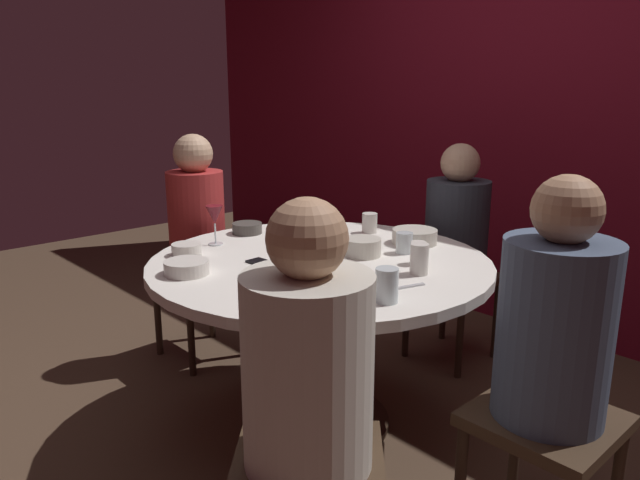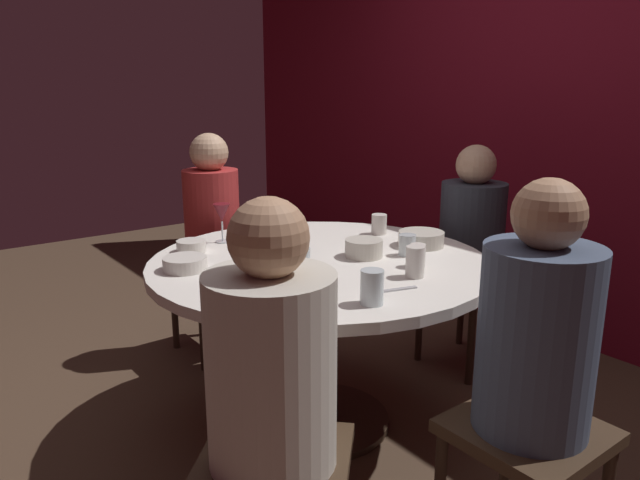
# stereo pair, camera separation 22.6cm
# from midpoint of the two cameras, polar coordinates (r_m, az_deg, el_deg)

# --- Properties ---
(ground_plane) EXTENTS (8.00, 8.00, 0.00)m
(ground_plane) POSITION_cam_midpoint_polar(r_m,az_deg,el_deg) (2.72, 2.49, -17.12)
(ground_plane) COLOR #4C3828
(back_wall) EXTENTS (6.00, 0.10, 2.60)m
(back_wall) POSITION_cam_midpoint_polar(r_m,az_deg,el_deg) (3.66, 24.07, 11.32)
(back_wall) COLOR maroon
(back_wall) RESTS_ON ground
(dining_table) EXTENTS (1.39, 1.39, 0.74)m
(dining_table) POSITION_cam_midpoint_polar(r_m,az_deg,el_deg) (2.46, 2.64, -5.15)
(dining_table) COLOR white
(dining_table) RESTS_ON ground
(seated_diner_left) EXTENTS (0.40, 0.40, 1.20)m
(seated_diner_left) POSITION_cam_midpoint_polar(r_m,az_deg,el_deg) (3.16, -8.31, 1.77)
(seated_diner_left) COLOR #3F2D1E
(seated_diner_left) RESTS_ON ground
(seated_diner_back) EXTENTS (0.40, 0.40, 1.15)m
(seated_diner_back) POSITION_cam_midpoint_polar(r_m,az_deg,el_deg) (3.11, 16.38, 0.70)
(seated_diner_back) COLOR #3F2D1E
(seated_diner_back) RESTS_ON ground
(seated_diner_right) EXTENTS (0.40, 0.40, 1.20)m
(seated_diner_right) POSITION_cam_midpoint_polar(r_m,az_deg,el_deg) (1.82, 23.48, -9.00)
(seated_diner_right) COLOR #3F2D1E
(seated_diner_right) RESTS_ON ground
(seated_diner_front_right) EXTENTS (0.57, 0.57, 1.17)m
(seated_diner_front_right) POSITION_cam_midpoint_polar(r_m,az_deg,el_deg) (1.54, -0.40, -12.55)
(seated_diner_front_right) COLOR #3F2D1E
(seated_diner_front_right) RESTS_ON ground
(candle_holder) EXTENTS (0.07, 0.07, 0.10)m
(candle_holder) POSITION_cam_midpoint_polar(r_m,az_deg,el_deg) (2.54, 0.48, -0.05)
(candle_holder) COLOR black
(candle_holder) RESTS_ON dining_table
(wine_glass) EXTENTS (0.08, 0.08, 0.18)m
(wine_glass) POSITION_cam_midpoint_polar(r_m,az_deg,el_deg) (2.66, -7.03, 2.44)
(wine_glass) COLOR silver
(wine_glass) RESTS_ON dining_table
(dinner_plate) EXTENTS (0.22, 0.22, 0.01)m
(dinner_plate) POSITION_cam_midpoint_polar(r_m,az_deg,el_deg) (2.03, -0.90, -4.81)
(dinner_plate) COLOR beige
(dinner_plate) RESTS_ON dining_table
(cell_phone) EXTENTS (0.14, 0.08, 0.01)m
(cell_phone) POSITION_cam_midpoint_polar(r_m,az_deg,el_deg) (2.37, -2.83, -2.11)
(cell_phone) COLOR black
(cell_phone) RESTS_ON dining_table
(bowl_serving_large) EXTENTS (0.20, 0.20, 0.06)m
(bowl_serving_large) POSITION_cam_midpoint_polar(r_m,az_deg,el_deg) (2.66, 12.10, 0.09)
(bowl_serving_large) COLOR beige
(bowl_serving_large) RESTS_ON dining_table
(bowl_salad_center) EXTENTS (0.16, 0.16, 0.07)m
(bowl_salad_center) POSITION_cam_midpoint_polar(r_m,az_deg,el_deg) (2.45, 6.86, -0.82)
(bowl_salad_center) COLOR beige
(bowl_salad_center) RESTS_ON dining_table
(bowl_small_white) EXTENTS (0.17, 0.17, 0.05)m
(bowl_small_white) POSITION_cam_midpoint_polar(r_m,az_deg,el_deg) (2.30, -10.10, -2.27)
(bowl_small_white) COLOR silver
(bowl_small_white) RESTS_ON dining_table
(bowl_sauce_side) EXTENTS (0.14, 0.14, 0.05)m
(bowl_sauce_side) POSITION_cam_midpoint_polar(r_m,az_deg,el_deg) (2.86, -3.82, 1.26)
(bowl_sauce_side) COLOR #4C4742
(bowl_sauce_side) RESTS_ON dining_table
(bowl_rice_portion) EXTENTS (0.12, 0.12, 0.05)m
(bowl_rice_portion) POSITION_cam_midpoint_polar(r_m,az_deg,el_deg) (2.55, -9.79, -0.61)
(bowl_rice_portion) COLOR silver
(bowl_rice_portion) RESTS_ON dining_table
(cup_near_candle) EXTENTS (0.08, 0.08, 0.11)m
(cup_near_candle) POSITION_cam_midpoint_polar(r_m,az_deg,el_deg) (1.92, 8.39, -4.55)
(cup_near_candle) COLOR silver
(cup_near_candle) RESTS_ON dining_table
(cup_by_left_diner) EXTENTS (0.07, 0.07, 0.12)m
(cup_by_left_diner) POSITION_cam_midpoint_polar(r_m,az_deg,el_deg) (2.22, 12.02, -2.09)
(cup_by_left_diner) COLOR silver
(cup_by_left_diner) RESTS_ON dining_table
(cup_by_right_diner) EXTENTS (0.07, 0.07, 0.09)m
(cup_by_right_diner) POSITION_cam_midpoint_polar(r_m,az_deg,el_deg) (2.84, 7.97, 1.49)
(cup_by_right_diner) COLOR silver
(cup_by_right_diner) RESTS_ON dining_table
(cup_center_front) EXTENTS (0.06, 0.06, 0.09)m
(cup_center_front) POSITION_cam_midpoint_polar(r_m,az_deg,el_deg) (2.35, 12.10, -1.50)
(cup_center_front) COLOR silver
(cup_center_front) RESTS_ON dining_table
(cup_far_edge) EXTENTS (0.07, 0.07, 0.09)m
(cup_far_edge) POSITION_cam_midpoint_polar(r_m,az_deg,el_deg) (2.50, 10.95, -0.50)
(cup_far_edge) COLOR silver
(cup_far_edge) RESTS_ON dining_table
(cup_beside_wine) EXTENTS (0.06, 0.06, 0.11)m
(cup_beside_wine) POSITION_cam_midpoint_polar(r_m,az_deg,el_deg) (2.18, 1.19, -2.16)
(cup_beside_wine) COLOR silver
(cup_beside_wine) RESTS_ON dining_table
(fork_near_plate) EXTENTS (0.08, 0.17, 0.01)m
(fork_near_plate) POSITION_cam_midpoint_polar(r_m,az_deg,el_deg) (2.68, 6.01, -0.22)
(fork_near_plate) COLOR #B7B7BC
(fork_near_plate) RESTS_ON dining_table
(knife_near_plate) EXTENTS (0.07, 0.18, 0.01)m
(knife_near_plate) POSITION_cam_midpoint_polar(r_m,az_deg,el_deg) (2.07, 10.16, -4.80)
(knife_near_plate) COLOR #B7B7BC
(knife_near_plate) RESTS_ON dining_table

